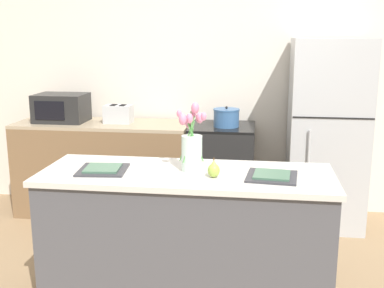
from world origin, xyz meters
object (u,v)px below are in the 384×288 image
(pear_figurine, at_px, (214,170))
(microwave, at_px, (61,108))
(plate_setting_left, at_px, (103,169))
(toaster, at_px, (118,114))
(stove_range, at_px, (222,173))
(cooking_pot, at_px, (226,118))
(refrigerator, at_px, (327,134))
(flower_vase, at_px, (192,146))
(plate_setting_right, at_px, (272,176))

(pear_figurine, xyz_separation_m, microwave, (-1.65, 1.69, 0.08))
(plate_setting_left, xyz_separation_m, toaster, (-0.38, 1.65, 0.07))
(stove_range, distance_m, cooking_pot, 0.54)
(refrigerator, height_order, pear_figurine, refrigerator)
(refrigerator, distance_m, pear_figurine, 1.90)
(plate_setting_left, bearing_deg, refrigerator, 46.34)
(refrigerator, xyz_separation_m, pear_figurine, (-0.87, -1.69, 0.11))
(microwave, bearing_deg, flower_vase, -46.26)
(stove_range, bearing_deg, plate_setting_left, -110.62)
(cooking_pot, height_order, microwave, microwave)
(toaster, relative_size, microwave, 0.58)
(plate_setting_left, distance_m, toaster, 1.70)
(stove_range, bearing_deg, toaster, 179.42)
(refrigerator, xyz_separation_m, flower_vase, (-1.02, -1.57, 0.22))
(cooking_pot, relative_size, microwave, 0.50)
(flower_vase, height_order, microwave, flower_vase)
(flower_vase, bearing_deg, cooking_pot, 85.93)
(refrigerator, bearing_deg, pear_figurine, -117.37)
(plate_setting_left, bearing_deg, cooking_pot, 67.74)
(flower_vase, bearing_deg, stove_range, 87.39)
(pear_figurine, distance_m, plate_setting_right, 0.35)
(flower_vase, xyz_separation_m, plate_setting_right, (0.49, -0.08, -0.15))
(microwave, bearing_deg, toaster, 1.09)
(pear_figurine, relative_size, microwave, 0.25)
(plate_setting_left, bearing_deg, stove_range, 69.38)
(stove_range, distance_m, plate_setting_left, 1.82)
(pear_figurine, xyz_separation_m, toaster, (-1.08, 1.70, 0.03))
(flower_vase, xyz_separation_m, pear_figurine, (0.15, -0.12, -0.11))
(plate_setting_left, height_order, plate_setting_right, same)
(pear_figurine, distance_m, cooking_pot, 1.65)
(stove_range, xyz_separation_m, microwave, (-1.57, -0.00, 0.59))
(cooking_pot, bearing_deg, plate_setting_right, -76.62)
(toaster, distance_m, microwave, 0.57)
(refrigerator, bearing_deg, plate_setting_right, -107.95)
(plate_setting_right, xyz_separation_m, microwave, (-1.99, 1.64, 0.12))
(stove_range, bearing_deg, pear_figurine, -87.40)
(stove_range, height_order, pear_figurine, pear_figurine)
(plate_setting_right, distance_m, cooking_pot, 1.65)
(toaster, bearing_deg, plate_setting_right, -49.31)
(toaster, bearing_deg, refrigerator, -0.28)
(pear_figurine, bearing_deg, cooking_pot, 91.37)
(flower_vase, height_order, plate_setting_left, flower_vase)
(stove_range, relative_size, cooking_pot, 3.77)
(stove_range, xyz_separation_m, cooking_pot, (0.04, -0.04, 0.54))
(cooking_pot, bearing_deg, stove_range, 131.53)
(plate_setting_left, xyz_separation_m, microwave, (-0.95, 1.64, 0.12))
(flower_vase, relative_size, cooking_pot, 1.78)
(plate_setting_right, relative_size, microwave, 0.66)
(stove_range, xyz_separation_m, flower_vase, (-0.07, -1.57, 0.62))
(refrigerator, xyz_separation_m, plate_setting_left, (-1.57, -1.64, 0.07))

